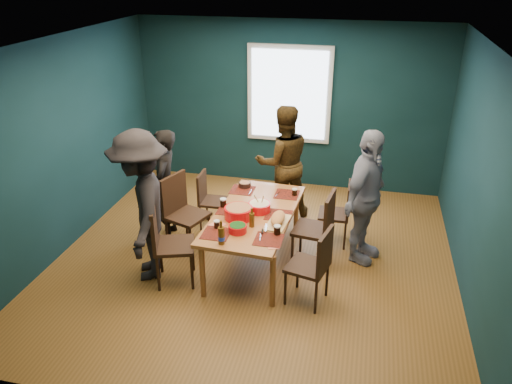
{
  "coord_description": "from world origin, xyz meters",
  "views": [
    {
      "loc": [
        1.24,
        -5.3,
        3.55
      ],
      "look_at": [
        0.03,
        -0.03,
        0.98
      ],
      "focal_mm": 35.0,
      "sensor_mm": 36.0,
      "label": 1
    }
  ],
  "objects_px": {
    "chair_left_far": "(208,196)",
    "cutting_board": "(278,219)",
    "chair_left_mid": "(181,207)",
    "chair_right_mid": "(320,224)",
    "chair_left_near": "(166,239)",
    "person_back": "(283,162)",
    "bowl_salad": "(238,212)",
    "bowl_dumpling": "(259,207)",
    "chair_right_near": "(315,261)",
    "person_near_left": "(142,207)",
    "bowl_herbs": "(238,228)",
    "dining_table": "(254,217)",
    "person_right": "(366,198)",
    "chair_right_far": "(340,209)",
    "person_far_left": "(165,186)"
  },
  "relations": [
    {
      "from": "chair_right_far",
      "to": "person_near_left",
      "type": "distance_m",
      "value": 2.58
    },
    {
      "from": "dining_table",
      "to": "person_far_left",
      "type": "xyz_separation_m",
      "value": [
        -1.3,
        0.34,
        0.14
      ]
    },
    {
      "from": "bowl_salad",
      "to": "cutting_board",
      "type": "height_order",
      "value": "bowl_salad"
    },
    {
      "from": "bowl_herbs",
      "to": "bowl_salad",
      "type": "bearing_deg",
      "value": 103.03
    },
    {
      "from": "chair_right_mid",
      "to": "bowl_salad",
      "type": "xyz_separation_m",
      "value": [
        -0.96,
        -0.28,
        0.2
      ]
    },
    {
      "from": "chair_left_near",
      "to": "cutting_board",
      "type": "distance_m",
      "value": 1.33
    },
    {
      "from": "chair_right_mid",
      "to": "person_near_left",
      "type": "relative_size",
      "value": 0.54
    },
    {
      "from": "person_near_left",
      "to": "bowl_dumpling",
      "type": "relative_size",
      "value": 6.67
    },
    {
      "from": "person_back",
      "to": "bowl_salad",
      "type": "bearing_deg",
      "value": 56.15
    },
    {
      "from": "chair_left_near",
      "to": "person_back",
      "type": "distance_m",
      "value": 2.26
    },
    {
      "from": "chair_left_near",
      "to": "person_right",
      "type": "relative_size",
      "value": 0.58
    },
    {
      "from": "chair_left_far",
      "to": "person_back",
      "type": "relative_size",
      "value": 0.48
    },
    {
      "from": "chair_left_mid",
      "to": "dining_table",
      "type": "bearing_deg",
      "value": 12.79
    },
    {
      "from": "dining_table",
      "to": "bowl_dumpling",
      "type": "relative_size",
      "value": 6.83
    },
    {
      "from": "chair_left_far",
      "to": "cutting_board",
      "type": "height_order",
      "value": "same"
    },
    {
      "from": "person_near_left",
      "to": "bowl_dumpling",
      "type": "distance_m",
      "value": 1.41
    },
    {
      "from": "person_right",
      "to": "person_near_left",
      "type": "xyz_separation_m",
      "value": [
        -2.52,
        -0.94,
        0.05
      ]
    },
    {
      "from": "chair_right_near",
      "to": "person_near_left",
      "type": "relative_size",
      "value": 0.51
    },
    {
      "from": "bowl_herbs",
      "to": "person_far_left",
      "type": "bearing_deg",
      "value": 145.43
    },
    {
      "from": "person_right",
      "to": "bowl_salad",
      "type": "height_order",
      "value": "person_right"
    },
    {
      "from": "dining_table",
      "to": "bowl_dumpling",
      "type": "height_order",
      "value": "bowl_dumpling"
    },
    {
      "from": "chair_right_far",
      "to": "person_far_left",
      "type": "height_order",
      "value": "person_far_left"
    },
    {
      "from": "dining_table",
      "to": "chair_right_mid",
      "type": "bearing_deg",
      "value": 11.09
    },
    {
      "from": "bowl_salad",
      "to": "cutting_board",
      "type": "xyz_separation_m",
      "value": [
        0.49,
        -0.03,
        -0.02
      ]
    },
    {
      "from": "dining_table",
      "to": "chair_left_far",
      "type": "relative_size",
      "value": 2.3
    },
    {
      "from": "chair_left_mid",
      "to": "chair_right_mid",
      "type": "relative_size",
      "value": 1.04
    },
    {
      "from": "chair_left_mid",
      "to": "person_back",
      "type": "xyz_separation_m",
      "value": [
        1.12,
        1.23,
        0.25
      ]
    },
    {
      "from": "chair_right_near",
      "to": "bowl_herbs",
      "type": "height_order",
      "value": "chair_right_near"
    },
    {
      "from": "person_back",
      "to": "bowl_dumpling",
      "type": "relative_size",
      "value": 6.12
    },
    {
      "from": "chair_left_mid",
      "to": "bowl_salad",
      "type": "bearing_deg",
      "value": 0.71
    },
    {
      "from": "person_back",
      "to": "bowl_salad",
      "type": "distance_m",
      "value": 1.55
    },
    {
      "from": "chair_left_near",
      "to": "person_near_left",
      "type": "relative_size",
      "value": 0.55
    },
    {
      "from": "person_far_left",
      "to": "chair_left_far",
      "type": "bearing_deg",
      "value": 121.72
    },
    {
      "from": "dining_table",
      "to": "person_right",
      "type": "xyz_separation_m",
      "value": [
        1.32,
        0.38,
        0.23
      ]
    },
    {
      "from": "dining_table",
      "to": "person_right",
      "type": "relative_size",
      "value": 1.09
    },
    {
      "from": "chair_right_far",
      "to": "person_near_left",
      "type": "relative_size",
      "value": 0.48
    },
    {
      "from": "bowl_dumpling",
      "to": "person_right",
      "type": "bearing_deg",
      "value": 14.51
    },
    {
      "from": "chair_left_near",
      "to": "chair_right_far",
      "type": "xyz_separation_m",
      "value": [
        1.92,
        1.35,
        -0.07
      ]
    },
    {
      "from": "chair_left_mid",
      "to": "chair_left_near",
      "type": "xyz_separation_m",
      "value": [
        0.1,
        -0.77,
        -0.01
      ]
    },
    {
      "from": "chair_right_near",
      "to": "person_near_left",
      "type": "xyz_separation_m",
      "value": [
        -2.05,
        0.12,
        0.38
      ]
    },
    {
      "from": "bowl_salad",
      "to": "bowl_herbs",
      "type": "height_order",
      "value": "bowl_salad"
    },
    {
      "from": "chair_left_mid",
      "to": "bowl_herbs",
      "type": "xyz_separation_m",
      "value": [
        0.93,
        -0.62,
        0.15
      ]
    },
    {
      "from": "chair_left_near",
      "to": "bowl_herbs",
      "type": "bearing_deg",
      "value": -7.84
    },
    {
      "from": "chair_left_far",
      "to": "bowl_herbs",
      "type": "distance_m",
      "value": 1.5
    },
    {
      "from": "chair_left_near",
      "to": "person_near_left",
      "type": "bearing_deg",
      "value": 144.3
    },
    {
      "from": "chair_left_mid",
      "to": "person_right",
      "type": "xyz_separation_m",
      "value": [
        2.32,
        0.26,
        0.27
      ]
    },
    {
      "from": "person_far_left",
      "to": "chair_left_near",
      "type": "bearing_deg",
      "value": 11.4
    },
    {
      "from": "chair_left_near",
      "to": "chair_right_mid",
      "type": "distance_m",
      "value": 1.87
    },
    {
      "from": "chair_left_near",
      "to": "chair_right_mid",
      "type": "xyz_separation_m",
      "value": [
        1.71,
        0.76,
        -0.01
      ]
    },
    {
      "from": "chair_left_mid",
      "to": "chair_left_near",
      "type": "bearing_deg",
      "value": -63.07
    }
  ]
}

